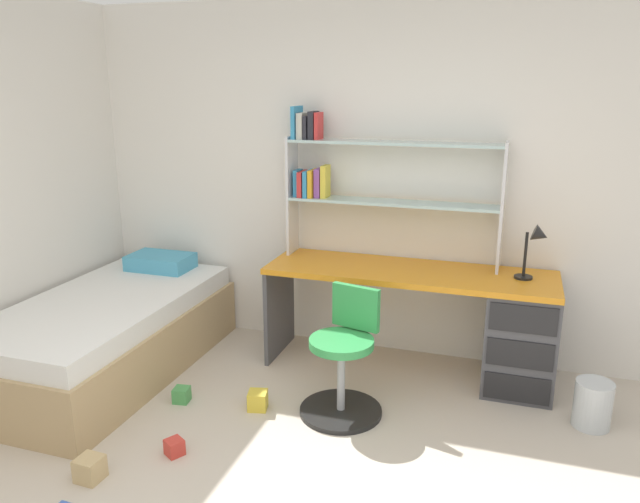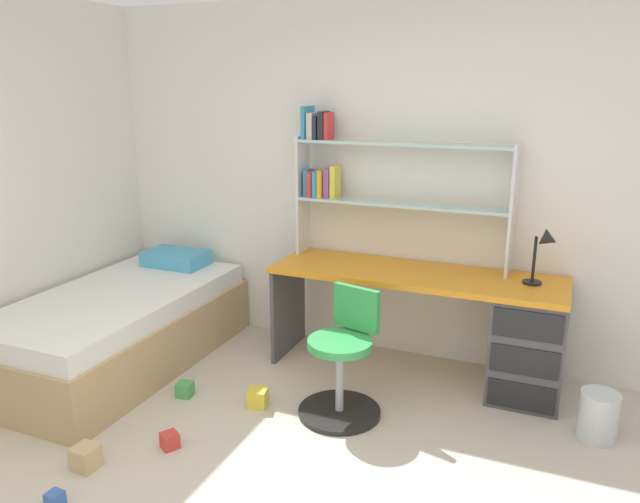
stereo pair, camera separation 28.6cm
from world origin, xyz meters
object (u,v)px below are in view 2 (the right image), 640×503
object	(u,v)px
desk_lamp	(545,248)
waste_bin	(598,416)
toy_block_natural_0	(86,457)
toy_block_green_3	(185,389)
bookshelf_hutch	(371,175)
swivel_chair	(343,366)
toy_block_blue_1	(55,499)
desk	(493,328)
toy_block_yellow_2	(258,398)
bed_platform	(120,327)
toy_block_red_4	(170,440)

from	to	relation	value
desk_lamp	waste_bin	xyz separation A→B (m)	(0.39, -0.42, -0.87)
toy_block_natural_0	toy_block_green_3	world-z (taller)	toy_block_natural_0
bookshelf_hutch	swivel_chair	bearing A→B (deg)	-81.53
swivel_chair	toy_block_blue_1	size ratio (longest dim) A/B	10.56
desk_lamp	toy_block_green_3	distance (m)	2.51
desk_lamp	toy_block_natural_0	world-z (taller)	desk_lamp
bookshelf_hutch	toy_block_natural_0	size ratio (longest dim) A/B	12.06
toy_block_natural_0	toy_block_blue_1	bearing A→B (deg)	-74.55
desk	toy_block_yellow_2	world-z (taller)	desk
desk	swivel_chair	bearing A→B (deg)	-138.94
bookshelf_hutch	bed_platform	distance (m)	2.15
toy_block_red_4	bookshelf_hutch	bearing A→B (deg)	68.80
toy_block_green_3	toy_block_natural_0	bearing A→B (deg)	-92.36
desk_lamp	toy_block_blue_1	xyz separation A→B (m)	(-2.07, -2.10, -0.97)
toy_block_green_3	toy_block_red_4	world-z (taller)	toy_block_green_3
desk_lamp	toy_block_yellow_2	distance (m)	2.06
waste_bin	toy_block_red_4	xyz separation A→B (m)	(-2.25, -1.05, -0.10)
desk	toy_block_yellow_2	distance (m)	1.63
bookshelf_hutch	toy_block_green_3	size ratio (longest dim) A/B	15.74
bookshelf_hutch	toy_block_blue_1	world-z (taller)	bookshelf_hutch
bed_platform	waste_bin	xyz separation A→B (m)	(3.25, 0.27, -0.13)
desk	bookshelf_hutch	distance (m)	1.35
desk	toy_block_blue_1	distance (m)	2.78
desk	toy_block_blue_1	bearing A→B (deg)	-130.76
bed_platform	toy_block_green_3	bearing A→B (deg)	-18.86
toy_block_blue_1	toy_block_yellow_2	bearing A→B (deg)	69.54
desk	toy_block_red_4	size ratio (longest dim) A/B	21.85
toy_block_natural_0	toy_block_red_4	distance (m)	0.45
desk	desk_lamp	world-z (taller)	desk_lamp
desk_lamp	toy_block_blue_1	bearing A→B (deg)	-134.62
toy_block_green_3	toy_block_red_4	bearing A→B (deg)	-63.28
desk	bookshelf_hutch	world-z (taller)	bookshelf_hutch
desk_lamp	bed_platform	size ratio (longest dim) A/B	0.19
toy_block_blue_1	toy_block_red_4	distance (m)	0.67
desk_lamp	toy_block_blue_1	distance (m)	3.11
swivel_chair	bed_platform	xyz separation A→B (m)	(-1.77, 0.03, -0.04)
desk_lamp	waste_bin	bearing A→B (deg)	-46.58
bed_platform	toy_block_natural_0	size ratio (longest dim) A/B	15.56
toy_block_natural_0	toy_block_red_4	world-z (taller)	toy_block_natural_0
toy_block_natural_0	toy_block_red_4	bearing A→B (deg)	47.79
desk_lamp	toy_block_red_4	size ratio (longest dim) A/B	4.19
toy_block_natural_0	toy_block_yellow_2	size ratio (longest dim) A/B	1.08
toy_block_blue_1	bookshelf_hutch	bearing A→B (deg)	69.37
desk_lamp	bed_platform	distance (m)	3.03
toy_block_red_4	swivel_chair	bearing A→B (deg)	44.18
desk	toy_block_natural_0	xyz separation A→B (m)	(-1.88, -1.79, -0.37)
toy_block_blue_1	toy_block_yellow_2	xyz separation A→B (m)	(0.46, 1.24, 0.02)
desk_lamp	bed_platform	xyz separation A→B (m)	(-2.85, -0.69, -0.73)
desk	toy_block_red_4	world-z (taller)	desk
toy_block_yellow_2	toy_block_red_4	bearing A→B (deg)	-111.84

